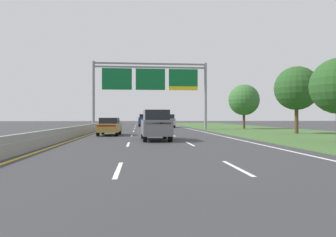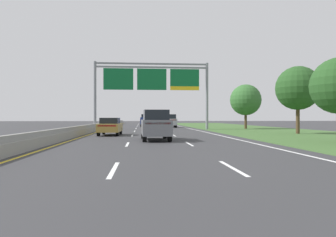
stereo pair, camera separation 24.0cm
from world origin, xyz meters
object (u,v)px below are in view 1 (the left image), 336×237
object	(u,v)px
car_gold_left_lane_sedan	(110,126)
car_silver_right_lane_suv	(169,121)
roadside_tree_far	(244,100)
pickup_truck_blue	(144,120)
overhead_sign_gantry	(150,82)
roadside_tree_mid	(297,88)
car_grey_centre_lane_suv	(156,125)

from	to	relation	value
car_gold_left_lane_sedan	car_silver_right_lane_suv	bearing A→B (deg)	-17.21
roadside_tree_far	car_silver_right_lane_suv	bearing A→B (deg)	144.56
car_silver_right_lane_suv	pickup_truck_blue	bearing A→B (deg)	32.96
overhead_sign_gantry	roadside_tree_far	xyz separation A→B (m)	(13.37, 2.21, -2.19)
car_silver_right_lane_suv	roadside_tree_mid	world-z (taller)	roadside_tree_mid
car_gold_left_lane_sedan	roadside_tree_far	size ratio (longest dim) A/B	0.71
roadside_tree_mid	roadside_tree_far	world-z (taller)	roadside_tree_mid
pickup_truck_blue	roadside_tree_far	world-z (taller)	roadside_tree_far
car_gold_left_lane_sedan	overhead_sign_gantry	bearing A→B (deg)	-16.80
car_grey_centre_lane_suv	roadside_tree_mid	world-z (taller)	roadside_tree_mid
overhead_sign_gantry	roadside_tree_mid	bearing A→B (deg)	-39.59
car_grey_centre_lane_suv	car_silver_right_lane_suv	size ratio (longest dim) A/B	1.00
car_gold_left_lane_sedan	pickup_truck_blue	bearing A→B (deg)	-5.79
overhead_sign_gantry	roadside_tree_far	world-z (taller)	overhead_sign_gantry
pickup_truck_blue	car_grey_centre_lane_suv	bearing A→B (deg)	-178.23
overhead_sign_gantry	car_gold_left_lane_sedan	xyz separation A→B (m)	(-4.14, -12.49, -5.46)
overhead_sign_gantry	pickup_truck_blue	size ratio (longest dim) A/B	2.76
car_grey_centre_lane_suv	car_silver_right_lane_suv	bearing A→B (deg)	-8.78
pickup_truck_blue	car_grey_centre_lane_suv	size ratio (longest dim) A/B	1.15
pickup_truck_blue	car_grey_centre_lane_suv	xyz separation A→B (m)	(0.18, -34.60, 0.02)
overhead_sign_gantry	car_grey_centre_lane_suv	world-z (taller)	overhead_sign_gantry
roadside_tree_far	car_grey_centre_lane_suv	bearing A→B (deg)	-122.92
pickup_truck_blue	car_gold_left_lane_sedan	world-z (taller)	pickup_truck_blue
car_grey_centre_lane_suv	roadside_tree_mid	xyz separation A→B (m)	(14.27, 7.44, 3.37)
overhead_sign_gantry	pickup_truck_blue	world-z (taller)	overhead_sign_gantry
overhead_sign_gantry	car_gold_left_lane_sedan	distance (m)	14.25
car_silver_right_lane_suv	roadside_tree_far	xyz separation A→B (m)	(10.08, -7.17, 3.00)
pickup_truck_blue	roadside_tree_far	distance (m)	19.55
car_gold_left_lane_sedan	roadside_tree_far	bearing A→B (deg)	-48.43
roadside_tree_mid	overhead_sign_gantry	bearing A→B (deg)	140.41
pickup_truck_blue	car_silver_right_lane_suv	size ratio (longest dim) A/B	1.15
car_grey_centre_lane_suv	car_silver_right_lane_suv	world-z (taller)	same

